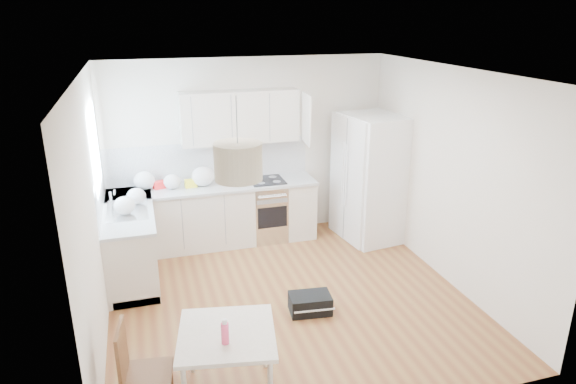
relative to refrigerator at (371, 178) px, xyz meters
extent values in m
plane|color=brown|center=(-1.71, -1.39, -0.95)|extent=(4.20, 4.20, 0.00)
plane|color=white|center=(-1.71, -1.39, 1.75)|extent=(4.20, 4.20, 0.00)
plane|color=silver|center=(-1.71, 0.71, 0.40)|extent=(4.20, 0.00, 4.20)
plane|color=silver|center=(-3.81, -1.39, 0.40)|extent=(0.00, 4.20, 4.20)
plane|color=silver|center=(0.39, -1.39, 0.40)|extent=(0.00, 4.20, 4.20)
cube|color=#BFE0F9|center=(-3.80, -0.24, 0.80)|extent=(0.02, 1.00, 1.00)
cube|color=beige|center=(-2.31, 0.41, -0.51)|extent=(3.00, 0.60, 0.88)
cube|color=beige|center=(-3.51, -0.19, -0.51)|extent=(0.60, 1.80, 0.88)
cube|color=silver|center=(-2.31, 0.41, -0.05)|extent=(3.02, 0.64, 0.04)
cube|color=silver|center=(-3.51, -0.19, -0.05)|extent=(0.64, 1.82, 0.04)
cube|color=white|center=(-2.31, 0.70, 0.26)|extent=(3.00, 0.01, 0.58)
cube|color=white|center=(-3.80, -0.19, 0.26)|extent=(0.01, 1.80, 0.58)
cube|color=beige|center=(-1.86, 0.55, 0.92)|extent=(1.70, 0.32, 0.75)
cube|color=beige|center=(-2.71, -2.85, -0.31)|extent=(0.97, 0.97, 0.04)
cylinder|color=beige|center=(-2.99, -2.44, -0.64)|extent=(0.04, 0.04, 0.62)
cylinder|color=beige|center=(-2.30, -2.56, -0.64)|extent=(0.04, 0.04, 0.62)
cylinder|color=#E23E66|center=(-2.75, -2.99, -0.17)|extent=(0.08, 0.08, 0.23)
cube|color=black|center=(-1.56, -1.76, -0.84)|extent=(0.51, 0.36, 0.22)
cylinder|color=#B9AD8F|center=(-2.55, -2.79, 1.23)|extent=(0.47, 0.47, 0.30)
ellipsoid|color=white|center=(-3.26, 0.52, 0.10)|extent=(0.30, 0.25, 0.27)
ellipsoid|color=white|center=(-2.89, 0.44, 0.08)|extent=(0.24, 0.20, 0.22)
ellipsoid|color=white|center=(-2.45, 0.44, 0.11)|extent=(0.32, 0.27, 0.29)
ellipsoid|color=white|center=(-3.39, -0.05, 0.08)|extent=(0.24, 0.20, 0.22)
ellipsoid|color=white|center=(-3.53, -0.39, 0.09)|extent=(0.26, 0.22, 0.23)
cube|color=orange|center=(-2.11, 0.46, 0.03)|extent=(0.16, 0.10, 0.11)
cube|color=yellow|center=(-2.63, 0.44, 0.03)|extent=(0.17, 0.12, 0.11)
cube|color=red|center=(-3.07, 0.50, 0.02)|extent=(0.18, 0.15, 0.11)
camera|label=1|loc=(-3.28, -6.65, 2.35)|focal=32.00mm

